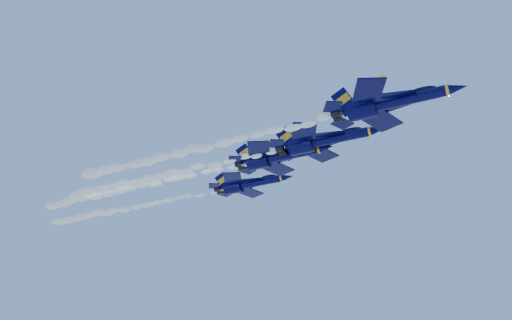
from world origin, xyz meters
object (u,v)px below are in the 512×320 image
at_px(jet_second, 323,141).
at_px(jet_fourth, 249,184).
at_px(jet_third, 277,157).
at_px(jet_lead, 388,103).

relative_size(jet_second, jet_fourth, 1.06).
xyz_separation_m(jet_second, jet_third, (-7.98, 1.98, -0.08)).
bearing_deg(jet_second, jet_lead, -37.31).
bearing_deg(jet_third, jet_second, -13.92).
bearing_deg(jet_third, jet_lead, -28.61).
xyz_separation_m(jet_second, jet_fourth, (-18.46, 13.78, 2.05)).
height_order(jet_lead, jet_third, jet_third).
xyz_separation_m(jet_third, jet_fourth, (-10.48, 11.80, 2.14)).
bearing_deg(jet_lead, jet_fourth, 143.05).
distance_m(jet_lead, jet_fourth, 37.00).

